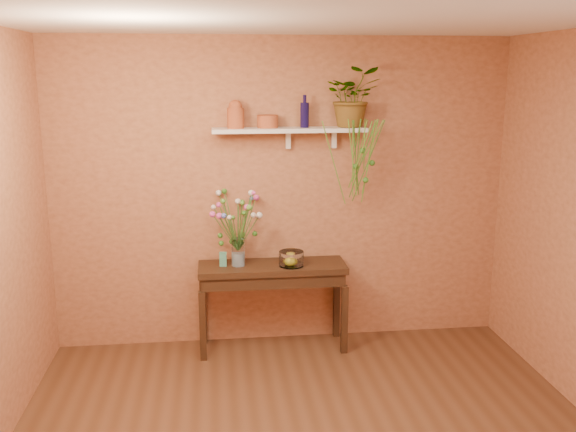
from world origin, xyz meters
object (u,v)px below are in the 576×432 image
object	(u,v)px
sideboard	(272,277)
spider_plant	(353,97)
bouquet	(236,214)
glass_vase	(238,254)
glass_bowl	(291,259)
blue_bottle	(305,114)
terracotta_jug	(236,115)

from	to	relation	value
sideboard	spider_plant	bearing A→B (deg)	8.61
bouquet	glass_vase	bearing A→B (deg)	-73.15
glass_bowl	blue_bottle	bearing A→B (deg)	51.54
terracotta_jug	bouquet	distance (m)	0.83
blue_bottle	bouquet	size ratio (longest dim) A/B	0.48
glass_vase	glass_bowl	world-z (taller)	glass_vase
blue_bottle	glass_vase	distance (m)	1.31
glass_vase	bouquet	bearing A→B (deg)	106.85
sideboard	glass_bowl	distance (m)	0.24
sideboard	blue_bottle	world-z (taller)	blue_bottle
terracotta_jug	blue_bottle	size ratio (longest dim) A/B	0.86
blue_bottle	spider_plant	xyz separation A→B (m)	(0.41, 0.00, 0.14)
sideboard	glass_vase	distance (m)	0.36
spider_plant	glass_bowl	size ratio (longest dim) A/B	2.37
terracotta_jug	bouquet	xyz separation A→B (m)	(-0.01, -0.06, -0.83)
spider_plant	glass_bowl	world-z (taller)	spider_plant
glass_vase	bouquet	size ratio (longest dim) A/B	0.42
spider_plant	bouquet	distance (m)	1.39
spider_plant	bouquet	xyz separation A→B (m)	(-1.00, -0.08, -0.97)
sideboard	spider_plant	world-z (taller)	spider_plant
blue_bottle	glass_vase	bearing A→B (deg)	-170.20
blue_bottle	bouquet	xyz separation A→B (m)	(-0.59, -0.08, -0.83)
sideboard	bouquet	bearing A→B (deg)	174.52
blue_bottle	glass_vase	world-z (taller)	blue_bottle
terracotta_jug	bouquet	size ratio (longest dim) A/B	0.41
glass_vase	bouquet	xyz separation A→B (m)	(-0.01, 0.02, 0.35)
blue_bottle	glass_vase	size ratio (longest dim) A/B	1.13
sideboard	glass_bowl	bearing A→B (deg)	-20.65
spider_plant	glass_vase	world-z (taller)	spider_plant
sideboard	bouquet	xyz separation A→B (m)	(-0.30, 0.03, 0.56)
blue_bottle	glass_bowl	size ratio (longest dim) A/B	1.28
sideboard	bouquet	distance (m)	0.64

